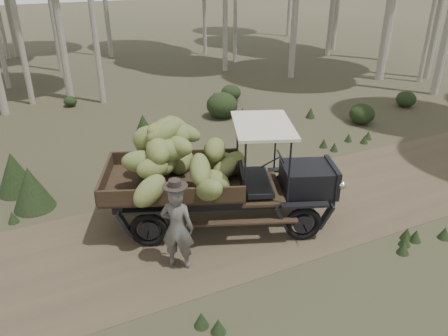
% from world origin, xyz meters
% --- Properties ---
extents(ground, '(120.00, 120.00, 0.00)m').
position_xyz_m(ground, '(0.00, 0.00, 0.00)').
color(ground, '#473D2B').
rests_on(ground, ground).
extents(dirt_track, '(70.00, 4.00, 0.01)m').
position_xyz_m(dirt_track, '(0.00, 0.00, 0.00)').
color(dirt_track, brown).
rests_on(dirt_track, ground).
extents(banana_truck, '(5.64, 3.63, 2.74)m').
position_xyz_m(banana_truck, '(-1.92, 0.38, 1.60)').
color(banana_truck, black).
rests_on(banana_truck, ground).
extents(farmer, '(0.80, 0.75, 2.00)m').
position_xyz_m(farmer, '(-2.90, -0.91, 0.95)').
color(farmer, '#54514D').
rests_on(farmer, ground).
extents(undergrowth, '(22.69, 23.56, 1.39)m').
position_xyz_m(undergrowth, '(1.24, -1.58, 0.53)').
color(undergrowth, '#233319').
rests_on(undergrowth, ground).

